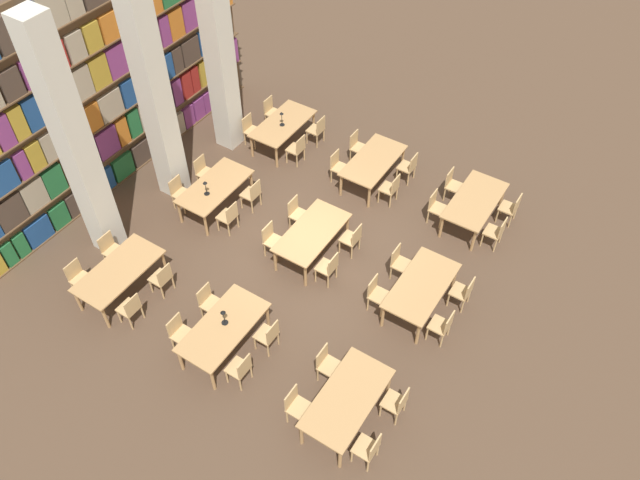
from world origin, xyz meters
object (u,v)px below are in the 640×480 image
(reading_table_6, at_px, (119,272))
(chair_26, at_px, (162,278))
(chair_14, at_px, (268,335))
(chair_5, at_px, (377,293))
(chair_34, at_px, (317,129))
(reading_table_8, at_px, (283,125))
(chair_16, at_px, (328,267))
(chair_8, at_px, (496,232))
(chair_28, at_px, (229,216))
(chair_1, at_px, (297,405))
(chair_32, at_px, (297,149))
(chair_0, at_px, (369,449))
(reading_table_2, at_px, (475,202))
(chair_25, at_px, (79,277))
(chair_4, at_px, (442,326))
(chair_3, at_px, (327,364))
(chair_2, at_px, (397,403))
(desk_lamp_1, at_px, (205,186))
(chair_6, at_px, (463,292))
(chair_12, at_px, (240,369))
(chair_24, at_px, (130,308))
(chair_17, at_px, (272,239))
(chair_27, at_px, (112,249))
(desk_lamp_2, at_px, (282,116))
(chair_10, at_px, (511,208))
(reading_table_5, at_px, (373,162))
(chair_30, at_px, (252,194))
(chair_13, at_px, (180,333))
(chair_7, at_px, (400,262))
(chair_29, at_px, (180,192))
(chair_23, at_px, (357,146))
(reading_table_1, at_px, (421,287))
(pillar_left, at_px, (76,147))
(chair_20, at_px, (391,188))
(chair_35, at_px, (272,111))
(reading_table_7, at_px, (215,188))
(pillar_center, at_px, (154,92))
(chair_33, at_px, (251,129))
(chair_31, at_px, (204,171))
(chair_11, at_px, (453,184))
(chair_22, at_px, (409,167))
(chair_18, at_px, (352,238))
(chair_15, at_px, (209,302))
(chair_21, at_px, (338,166))

(reading_table_6, height_order, chair_26, chair_26)
(chair_14, bearing_deg, chair_5, -32.08)
(chair_34, bearing_deg, reading_table_8, 124.93)
(chair_14, height_order, chair_16, same)
(chair_8, height_order, chair_28, same)
(chair_1, xyz_separation_m, chair_32, (6.29, 4.26, 0.00))
(chair_0, relative_size, reading_table_2, 0.44)
(chair_25, bearing_deg, chair_4, 113.49)
(chair_25, bearing_deg, chair_3, 100.93)
(chair_16, bearing_deg, chair_2, -126.55)
(chair_2, height_order, desk_lamp_1, desk_lamp_1)
(chair_6, xyz_separation_m, chair_12, (-4.15, 2.92, 0.00))
(chair_24, bearing_deg, chair_16, -42.14)
(chair_14, xyz_separation_m, chair_17, (2.21, 1.50, 0.00))
(chair_27, bearing_deg, chair_8, 126.36)
(chair_2, height_order, desk_lamp_2, desk_lamp_2)
(reading_table_6, bearing_deg, chair_10, -43.67)
(reading_table_5, xyz_separation_m, chair_26, (-5.80, 2.10, -0.18))
(chair_24, bearing_deg, chair_8, -42.00)
(chair_8, distance_m, chair_30, 6.04)
(chair_13, xyz_separation_m, chair_26, (0.88, 1.31, 0.00))
(chair_7, relative_size, chair_29, 1.00)
(chair_3, bearing_deg, chair_25, -79.07)
(chair_5, distance_m, chair_23, 5.05)
(chair_17, bearing_deg, reading_table_2, 135.18)
(reading_table_1, bearing_deg, pillar_left, 108.43)
(chair_17, distance_m, chair_20, 3.42)
(chair_12, relative_size, chair_29, 1.00)
(reading_table_2, distance_m, chair_17, 5.04)
(chair_14, bearing_deg, chair_35, 35.21)
(chair_27, bearing_deg, chair_3, 91.35)
(reading_table_7, bearing_deg, chair_23, -30.15)
(pillar_center, bearing_deg, chair_33, -11.90)
(reading_table_7, xyz_separation_m, chair_29, (-0.46, 0.78, -0.18))
(reading_table_1, relative_size, reading_table_2, 1.00)
(chair_12, xyz_separation_m, chair_32, (6.24, 2.88, 0.00))
(reading_table_2, relative_size, chair_31, 2.27)
(chair_11, distance_m, chair_12, 7.32)
(chair_22, bearing_deg, chair_25, 148.71)
(chair_5, relative_size, desk_lamp_1, 2.11)
(chair_18, xyz_separation_m, chair_24, (-4.30, 2.95, 0.00))
(chair_3, bearing_deg, chair_1, 0.00)
(reading_table_2, xyz_separation_m, chair_15, (-5.79, 3.62, -0.18))
(chair_6, distance_m, chair_32, 6.16)
(chair_11, distance_m, chair_14, 6.39)
(chair_15, bearing_deg, pillar_left, -95.35)
(chair_6, bearing_deg, reading_table_1, 123.31)
(chair_22, bearing_deg, chair_1, -169.29)
(chair_17, height_order, chair_26, same)
(chair_17, bearing_deg, chair_21, -178.81)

